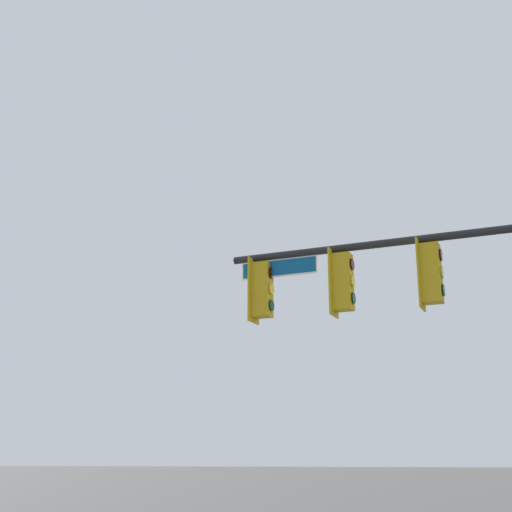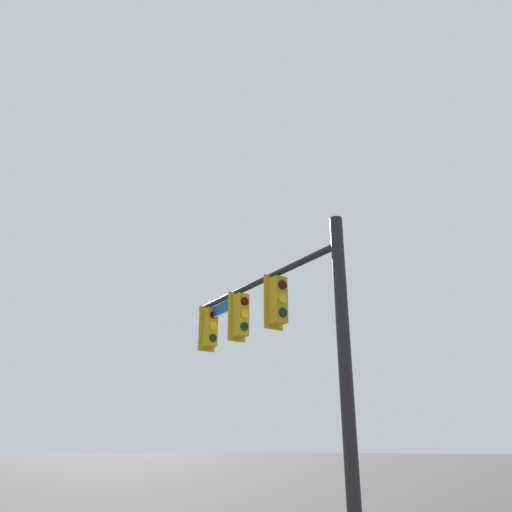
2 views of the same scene
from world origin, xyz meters
TOP-DOWN VIEW (x-y plane):
  - signal_pole_near at (-4.05, -7.54)m, footprint 6.16×0.94m

SIDE VIEW (x-z plane):
  - signal_pole_near at x=-4.05m, z-range 1.26..7.71m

